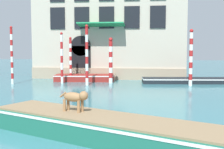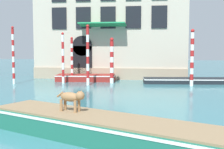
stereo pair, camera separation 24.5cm
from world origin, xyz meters
name	(u,v)px [view 1 (the left image)]	position (x,y,z in m)	size (l,w,h in m)	color
palazzo_left	(112,10)	(0.39, 25.11, 6.14)	(13.13, 7.40, 12.30)	#BCB29E
boat_foreground	(109,128)	(3.08, 5.29, 0.38)	(8.53, 5.21, 0.71)	#1E6651
dog_on_deck	(75,97)	(1.90, 5.89, 1.17)	(1.02, 0.53, 0.70)	#997047
boat_moored_near_palazzo	(85,78)	(-1.21, 20.75, 0.27)	(4.86, 2.27, 0.51)	maroon
boat_moored_far	(185,80)	(6.72, 20.43, 0.21)	(6.69, 2.45, 0.39)	black
mooring_pole_0	(111,60)	(1.10, 19.53, 1.74)	(0.29, 0.29, 3.44)	white
mooring_pole_1	(71,59)	(-2.22, 20.29, 1.78)	(0.20, 0.20, 3.52)	white
mooring_pole_2	(12,55)	(-5.99, 17.89, 2.14)	(0.19, 0.19, 4.25)	white
mooring_pole_3	(62,58)	(-2.52, 18.90, 1.93)	(0.20, 0.20, 3.83)	white
mooring_pole_4	(87,55)	(-0.42, 18.08, 2.18)	(0.22, 0.22, 4.33)	white
mooring_pole_5	(191,57)	(6.91, 18.80, 2.02)	(0.26, 0.26, 4.00)	white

